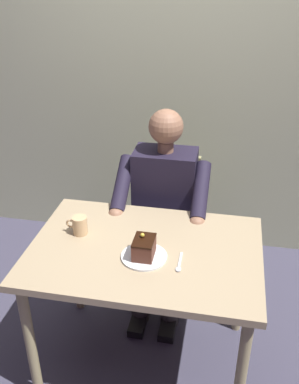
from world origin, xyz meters
TOP-DOWN VIEW (x-y plane):
  - ground_plane at (0.00, 0.00)m, footprint 14.00×14.00m
  - cafe_rear_panel at (0.00, -1.27)m, footprint 6.40×0.12m
  - dining_table at (0.00, 0.00)m, footprint 1.10×0.76m
  - chair at (0.00, -0.69)m, footprint 0.42×0.42m
  - seated_person at (0.00, -0.52)m, footprint 0.53×0.58m
  - dessert_plate at (-0.01, 0.07)m, footprint 0.21×0.21m
  - cake_slice at (-0.01, 0.07)m, footprint 0.09×0.12m
  - coffee_cup at (0.34, -0.06)m, footprint 0.11×0.07m
  - dessert_spoon at (-0.18, 0.10)m, footprint 0.03×0.14m

SIDE VIEW (x-z plane):
  - ground_plane at x=0.00m, z-range 0.00..0.00m
  - chair at x=0.00m, z-range 0.04..0.92m
  - seated_person at x=0.00m, z-range 0.02..1.26m
  - dining_table at x=0.00m, z-range 0.28..1.03m
  - dessert_spoon at x=-0.18m, z-range 0.74..0.75m
  - dessert_plate at x=-0.01m, z-range 0.75..0.76m
  - coffee_cup at x=0.34m, z-range 0.75..0.84m
  - cake_slice at x=-0.01m, z-range 0.75..0.85m
  - cafe_rear_panel at x=0.00m, z-range 0.00..3.00m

